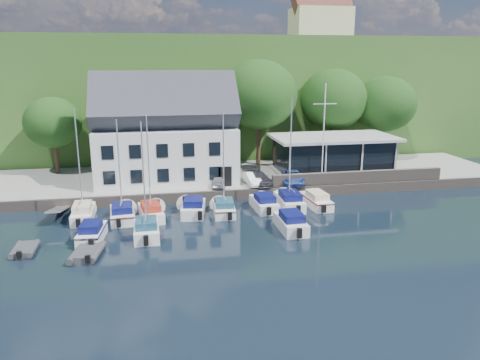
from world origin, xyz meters
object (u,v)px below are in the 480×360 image
(car_dgrey, at_px, (258,178))
(boat_r1_2, at_px, (149,170))
(car_white, at_px, (252,179))
(car_silver, at_px, (218,181))
(harbor_building, at_px, (166,138))
(boat_r2_0, at_px, (92,231))
(club_pavilion, at_px, (333,154))
(dinghy_0, at_px, (24,249))
(car_blue, at_px, (293,177))
(boat_r1_1, at_px, (119,169))
(boat_r1_0, at_px, (79,168))
(flagpole, at_px, (324,134))
(boat_r2_3, at_px, (291,221))
(boat_r1_6, at_px, (290,157))
(boat_r1_7, at_px, (316,199))
(boat_r1_5, at_px, (264,202))
(boat_r2_1, at_px, (144,178))
(dinghy_1, at_px, (87,252))
(boat_r1_3, at_px, (193,206))
(boat_r1_4, at_px, (224,168))

(car_dgrey, distance_m, boat_r1_2, 12.32)
(car_white, bearing_deg, car_silver, 177.54)
(harbor_building, bearing_deg, boat_r1_2, -100.66)
(boat_r2_0, bearing_deg, club_pavilion, 34.34)
(harbor_building, bearing_deg, dinghy_0, -124.55)
(car_blue, height_order, boat_r1_1, boat_r1_1)
(boat_r1_0, bearing_deg, boat_r2_0, -77.52)
(flagpole, height_order, boat_r1_1, flagpole)
(car_white, bearing_deg, boat_r2_3, -89.13)
(boat_r1_6, relative_size, boat_r2_3, 1.57)
(harbor_building, height_order, boat_r1_7, harbor_building)
(car_white, height_order, boat_r1_5, car_white)
(car_white, bearing_deg, boat_r2_1, -139.68)
(boat_r1_2, bearing_deg, boat_r1_0, 165.29)
(flagpole, bearing_deg, dinghy_1, -149.70)
(boat_r1_3, distance_m, boat_r1_5, 6.41)
(boat_r1_6, bearing_deg, car_silver, 142.42)
(car_dgrey, xyz_separation_m, boat_r1_7, (4.34, -5.06, -0.91))
(car_blue, xyz_separation_m, boat_r1_7, (0.82, -4.69, -0.96))
(dinghy_1, bearing_deg, boat_r1_7, 32.28)
(car_white, bearing_deg, boat_r1_7, -48.94)
(flagpole, relative_size, boat_r2_0, 1.80)
(harbor_building, xyz_separation_m, boat_r2_3, (9.14, -14.33, -4.58))
(flagpole, xyz_separation_m, dinghy_1, (-21.51, -12.57, -5.58))
(club_pavilion, height_order, boat_r1_7, club_pavilion)
(boat_r1_6, distance_m, boat_r1_7, 4.74)
(harbor_building, bearing_deg, boat_r1_7, -33.60)
(boat_r2_1, height_order, dinghy_0, boat_r2_1)
(harbor_building, relative_size, boat_r2_3, 2.39)
(car_blue, bearing_deg, car_white, -171.14)
(boat_r2_3, bearing_deg, boat_r1_3, 143.68)
(car_white, height_order, dinghy_1, car_white)
(boat_r1_1, xyz_separation_m, boat_r1_4, (8.65, 0.03, -0.29))
(boat_r1_1, height_order, boat_r1_5, boat_r1_1)
(boat_r1_1, relative_size, boat_r1_3, 1.59)
(club_pavilion, height_order, boat_r1_5, club_pavilion)
(car_dgrey, bearing_deg, dinghy_1, -152.09)
(club_pavilion, relative_size, car_white, 3.58)
(boat_r1_3, bearing_deg, car_white, 49.08)
(boat_r1_1, height_order, dinghy_0, boat_r1_1)
(car_silver, distance_m, boat_r1_5, 6.08)
(car_dgrey, height_order, flagpole, flagpole)
(club_pavilion, xyz_separation_m, boat_r1_2, (-19.76, -8.85, 1.21))
(boat_r1_6, bearing_deg, boat_r1_5, -174.84)
(club_pavilion, bearing_deg, boat_r1_4, -146.39)
(harbor_building, xyz_separation_m, boat_r1_2, (-1.76, -9.35, -1.09))
(boat_r1_2, xyz_separation_m, boat_r2_3, (10.90, -4.98, -3.49))
(harbor_building, xyz_separation_m, boat_r1_3, (1.88, -9.08, -4.59))
(harbor_building, relative_size, boat_r1_7, 2.23)
(boat_r1_3, distance_m, boat_r1_4, 4.31)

